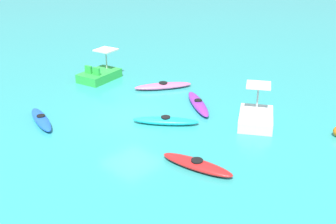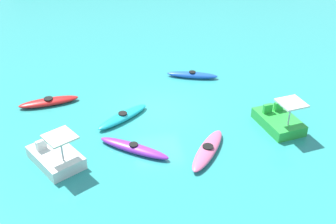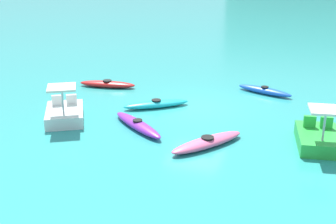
% 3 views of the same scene
% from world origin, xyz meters
% --- Properties ---
extents(ground_plane, '(600.00, 600.00, 0.00)m').
position_xyz_m(ground_plane, '(0.00, 0.00, 0.00)').
color(ground_plane, teal).
extents(kayak_cyan, '(2.81, 2.37, 0.37)m').
position_xyz_m(kayak_cyan, '(-1.74, -0.56, 0.16)').
color(kayak_cyan, '#19B7C6').
rests_on(kayak_cyan, ground_plane).
extents(kayak_blue, '(2.93, 1.47, 0.37)m').
position_xyz_m(kayak_blue, '(2.54, 3.25, 0.16)').
color(kayak_blue, blue).
rests_on(kayak_blue, ground_plane).
extents(kayak_purple, '(3.05, 2.45, 0.37)m').
position_xyz_m(kayak_purple, '(-1.49, -3.18, 0.16)').
color(kayak_purple, purple).
rests_on(kayak_purple, ground_plane).
extents(kayak_red, '(3.05, 1.18, 0.37)m').
position_xyz_m(kayak_red, '(-5.34, 1.53, 0.16)').
color(kayak_red, red).
rests_on(kayak_red, ground_plane).
extents(kayak_pink, '(2.38, 3.07, 0.37)m').
position_xyz_m(kayak_pink, '(1.59, -3.87, 0.16)').
color(kayak_pink, pink).
rests_on(kayak_pink, ground_plane).
extents(pedal_boat_green, '(1.91, 2.64, 1.68)m').
position_xyz_m(pedal_boat_green, '(5.37, -2.43, 0.34)').
color(pedal_boat_green, green).
rests_on(pedal_boat_green, ground_plane).
extents(pedal_boat_white, '(2.52, 2.83, 1.68)m').
position_xyz_m(pedal_boat_white, '(-4.72, -3.42, 0.34)').
color(pedal_boat_white, white).
rests_on(pedal_boat_white, ground_plane).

